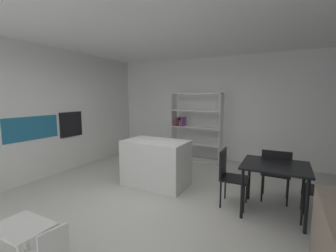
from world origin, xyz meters
The scene contains 13 objects.
ground_plane centered at (0.00, 0.00, 0.00)m, with size 9.16×9.16×0.00m, color beige.
ceiling_slab centered at (0.00, 0.00, 2.86)m, with size 6.66×6.44×0.06m.
back_partition centered at (0.00, 3.19, 1.41)m, with size 6.66×0.06×2.83m, color white.
tall_cabinet_run_left centered at (-2.95, 0.00, 1.41)m, with size 0.64×5.81×2.83m, color silver.
cabinet_niche_splashback centered at (-2.63, -0.28, 1.12)m, with size 0.01×1.12×0.48m.
built_in_oven centered at (-2.61, 0.65, 1.11)m, with size 0.06×0.60×0.59m.
kitchen_island centered at (-0.30, 0.74, 0.45)m, with size 1.25×0.74×0.90m, color silver.
open_bookshelf centered at (-0.28, 2.79, 0.94)m, with size 1.40×0.36×1.86m.
child_table centered at (-0.37, -1.78, 0.37)m, with size 0.58×0.41×0.46m.
dining_table centered at (1.84, 0.58, 0.67)m, with size 0.91×0.81×0.77m.
dining_chair_far centered at (1.84, 1.02, 0.55)m, with size 0.45×0.41×0.90m.
dining_chair_island_side centered at (1.17, 0.58, 0.54)m, with size 0.43×0.43×0.91m.
dining_chair_window_side centered at (2.51, 0.57, 0.55)m, with size 0.49×0.47×0.93m.
Camera 1 is at (1.93, -2.96, 1.75)m, focal length 23.86 mm.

